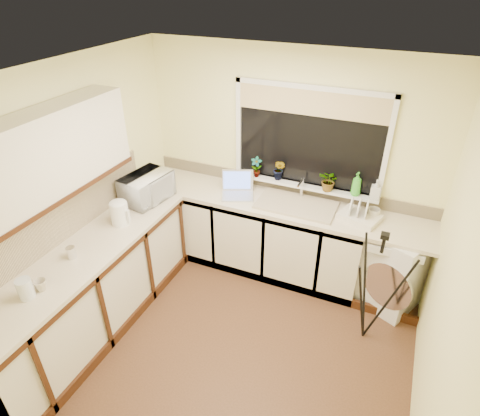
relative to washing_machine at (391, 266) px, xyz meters
name	(u,v)px	position (x,y,z in m)	size (l,w,h in m)	color
floor	(233,342)	(-1.24, -1.21, -0.43)	(3.20, 3.20, 0.00)	brown
ceiling	(229,80)	(-1.24, -1.21, 2.02)	(3.20, 3.20, 0.00)	white
wall_back	(288,164)	(-1.24, 0.29, 0.79)	(3.20, 3.20, 0.00)	#FFFAAA
wall_front	(108,395)	(-1.24, -2.71, 0.79)	(3.20, 3.20, 0.00)	#FFFAAA
wall_left	(75,197)	(-2.84, -1.21, 0.79)	(3.00, 3.00, 0.00)	#FFFAAA
wall_right	(451,293)	(0.36, -1.21, 0.79)	(3.00, 3.00, 0.00)	#FFFAAA
base_cabinet_back	(249,232)	(-1.57, -0.01, 0.00)	(2.55, 0.60, 0.86)	silver
base_cabinet_left	(94,291)	(-2.54, -1.51, 0.00)	(0.54, 2.40, 0.86)	silver
worktop_back	(278,204)	(-1.24, -0.01, 0.45)	(3.20, 0.60, 0.04)	beige
worktop_left	(85,253)	(-2.54, -1.51, 0.45)	(0.60, 2.40, 0.04)	beige
upper_cabinet	(32,163)	(-2.68, -1.66, 1.37)	(0.28, 1.90, 0.70)	silver
splashback_left	(54,223)	(-2.83, -1.51, 0.69)	(0.02, 2.40, 0.45)	beige
splashback_back	(287,185)	(-1.24, 0.28, 0.54)	(3.20, 0.02, 0.14)	beige
window_glass	(309,139)	(-1.04, 0.28, 1.12)	(1.50, 0.02, 1.00)	black
window_blind	(311,103)	(-1.04, 0.25, 1.49)	(1.50, 0.02, 0.25)	tan
windowsill	(303,185)	(-1.04, 0.22, 0.60)	(1.60, 0.14, 0.03)	white
sink	(296,205)	(-1.04, -0.01, 0.48)	(0.82, 0.46, 0.03)	tan
faucet	(302,189)	(-1.04, 0.17, 0.59)	(0.03, 0.03, 0.24)	silver
washing_machine	(391,266)	(0.00, 0.00, 0.00)	(0.61, 0.59, 0.86)	white
laptop	(238,188)	(-1.71, -0.01, 0.54)	(0.43, 0.40, 0.26)	#ADADB5
kettle	(120,214)	(-2.52, -1.01, 0.58)	(0.17, 0.17, 0.23)	white
dish_rack	(359,217)	(-0.39, -0.01, 0.50)	(0.38, 0.28, 0.06)	beige
tripod	(373,289)	(-0.12, -0.63, 0.17)	(0.59, 0.59, 1.20)	black
glass_jug	(25,289)	(-2.54, -2.13, 0.55)	(0.12, 0.12, 0.17)	silver
steel_jar	(71,252)	(-2.58, -1.62, 0.52)	(0.08, 0.08, 0.11)	silver
microwave	(147,188)	(-2.55, -0.51, 0.61)	(0.53, 0.36, 0.29)	white
plant_a	(256,167)	(-1.58, 0.19, 0.73)	(0.12, 0.08, 0.23)	#999999
plant_b	(279,170)	(-1.32, 0.22, 0.74)	(0.13, 0.11, 0.24)	#999999
plant_d	(329,181)	(-0.77, 0.19, 0.73)	(0.20, 0.18, 0.23)	#999999
soap_bottle_green	(357,184)	(-0.49, 0.20, 0.74)	(0.10, 0.10, 0.25)	green
soap_bottle_clear	(376,190)	(-0.30, 0.20, 0.72)	(0.09, 0.10, 0.21)	#999999
cup_back	(374,213)	(-0.27, 0.08, 0.52)	(0.13, 0.13, 0.10)	beige
cup_left	(41,285)	(-2.50, -2.03, 0.51)	(0.10, 0.10, 0.09)	beige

